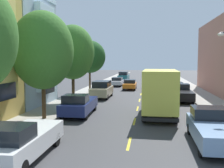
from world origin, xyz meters
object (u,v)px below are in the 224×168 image
(street_tree_farthest, at_px, (90,57))
(parked_suv_champagne, at_px, (102,89))
(delivery_box_truck, at_px, (160,90))
(parked_pickup_white, at_px, (20,141))
(moving_orange_sedan, at_px, (130,84))
(parked_sedan_red, at_px, (176,87))
(parked_suv_teal, at_px, (124,76))
(parked_pickup_black, at_px, (181,93))
(parked_sedan_burgundy, at_px, (169,81))
(parked_pickup_sky, at_px, (213,128))
(parked_pickup_navy, at_px, (79,105))
(parked_sedan_silver, at_px, (117,81))
(street_tree_third, at_px, (73,52))
(street_tree_second, at_px, (43,50))

(street_tree_farthest, xyz_separation_m, parked_suv_champagne, (2.07, -3.00, -3.72))
(delivery_box_truck, distance_m, parked_pickup_white, 11.89)
(parked_pickup_white, distance_m, moving_orange_sedan, 28.56)
(parked_sedan_red, height_order, parked_suv_teal, parked_suv_teal)
(parked_pickup_black, height_order, moving_orange_sedan, parked_pickup_black)
(parked_sedan_burgundy, bearing_deg, parked_pickup_sky, -90.05)
(parked_pickup_black, xyz_separation_m, parked_pickup_navy, (-8.80, -8.66, 0.00))
(parked_pickup_white, height_order, parked_sedan_silver, parked_pickup_white)
(street_tree_third, distance_m, parked_pickup_black, 12.06)
(parked_sedan_silver, height_order, parked_sedan_burgundy, same)
(parked_sedan_burgundy, bearing_deg, delivery_box_truck, -95.62)
(street_tree_second, bearing_deg, parked_suv_champagne, 80.01)
(delivery_box_truck, distance_m, parked_sedan_red, 15.29)
(parked_suv_champagne, distance_m, parked_pickup_navy, 9.67)
(street_tree_third, relative_size, parked_sedan_burgundy, 1.68)
(delivery_box_truck, distance_m, moving_orange_sedan, 18.76)
(parked_suv_champagne, bearing_deg, street_tree_third, -115.30)
(delivery_box_truck, relative_size, parked_pickup_navy, 1.39)
(street_tree_second, relative_size, street_tree_farthest, 1.14)
(delivery_box_truck, height_order, moving_orange_sedan, delivery_box_truck)
(street_tree_farthest, relative_size, parked_pickup_black, 1.24)
(parked_sedan_burgundy, relative_size, moving_orange_sedan, 1.00)
(street_tree_third, bearing_deg, parked_sedan_silver, 83.52)
(parked_sedan_red, bearing_deg, street_tree_second, -121.62)
(parked_pickup_white, distance_m, parked_pickup_black, 20.15)
(parked_sedan_red, distance_m, moving_orange_sedan, 7.14)
(parked_pickup_black, relative_size, parked_sedan_burgundy, 1.18)
(parked_sedan_silver, bearing_deg, street_tree_third, -96.48)
(parked_pickup_white, bearing_deg, parked_pickup_black, 64.00)
(parked_pickup_white, bearing_deg, parked_sedan_burgundy, 76.02)
(parked_pickup_black, bearing_deg, parked_suv_champagne, 173.40)
(parked_sedan_red, bearing_deg, parked_sedan_burgundy, 91.55)
(street_tree_third, relative_size, parked_sedan_red, 1.68)
(street_tree_third, height_order, parked_sedan_burgundy, street_tree_third)
(moving_orange_sedan, bearing_deg, street_tree_third, -108.57)
(street_tree_second, relative_size, delivery_box_truck, 1.01)
(parked_pickup_white, distance_m, parked_suv_teal, 43.96)
(moving_orange_sedan, bearing_deg, parked_suv_champagne, -105.19)
(street_tree_third, distance_m, parked_sedan_silver, 19.14)
(delivery_box_truck, bearing_deg, parked_pickup_navy, -174.45)
(street_tree_third, relative_size, parked_pickup_sky, 1.42)
(parked_pickup_sky, bearing_deg, moving_orange_sedan, 103.47)
(street_tree_second, distance_m, street_tree_third, 7.38)
(moving_orange_sedan, bearing_deg, delivery_box_truck, -78.93)
(parked_sedan_red, bearing_deg, parked_pickup_navy, -119.72)
(street_tree_third, xyz_separation_m, parked_pickup_white, (1.95, -14.74, -4.22))
(street_tree_third, height_order, parked_suv_teal, street_tree_third)
(parked_sedan_silver, relative_size, parked_suv_teal, 0.94)
(street_tree_third, bearing_deg, street_tree_second, -90.00)
(parked_sedan_silver, relative_size, moving_orange_sedan, 1.01)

